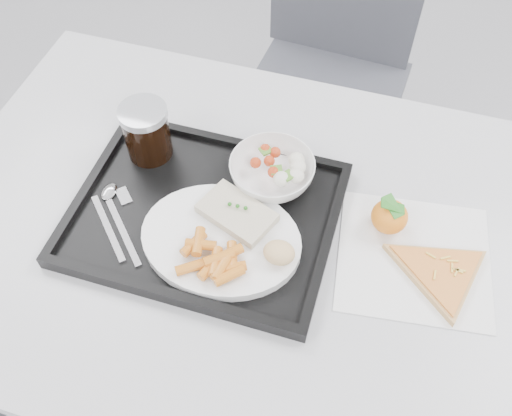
# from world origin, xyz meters

# --- Properties ---
(table) EXTENTS (1.20, 0.80, 0.75)m
(table) POSITION_xyz_m (0.00, 0.30, 0.68)
(table) COLOR silver
(table) RESTS_ON ground
(chair) EXTENTS (0.45, 0.45, 0.93)m
(chair) POSITION_xyz_m (-0.03, 1.06, 0.54)
(chair) COLOR #3E4047
(chair) RESTS_ON ground
(tray) EXTENTS (0.45, 0.35, 0.03)m
(tray) POSITION_xyz_m (-0.11, 0.30, 0.76)
(tray) COLOR black
(tray) RESTS_ON table
(dinner_plate) EXTENTS (0.27, 0.27, 0.02)m
(dinner_plate) POSITION_xyz_m (-0.06, 0.25, 0.77)
(dinner_plate) COLOR white
(dinner_plate) RESTS_ON tray
(fish_fillet) EXTENTS (0.14, 0.12, 0.02)m
(fish_fillet) POSITION_xyz_m (-0.05, 0.29, 0.79)
(fish_fillet) COLOR beige
(fish_fillet) RESTS_ON dinner_plate
(bread_roll) EXTENTS (0.05, 0.04, 0.03)m
(bread_roll) POSITION_xyz_m (0.04, 0.24, 0.80)
(bread_roll) COLOR beige
(bread_roll) RESTS_ON dinner_plate
(salad_bowl) EXTENTS (0.15, 0.15, 0.05)m
(salad_bowl) POSITION_xyz_m (-0.02, 0.40, 0.79)
(salad_bowl) COLOR white
(salad_bowl) RESTS_ON tray
(cola_glass) EXTENTS (0.09, 0.09, 0.11)m
(cola_glass) POSITION_xyz_m (-0.26, 0.40, 0.82)
(cola_glass) COLOR black
(cola_glass) RESTS_ON tray
(cutlery) EXTENTS (0.14, 0.15, 0.01)m
(cutlery) POSITION_xyz_m (-0.26, 0.25, 0.77)
(cutlery) COLOR silver
(cutlery) RESTS_ON tray
(napkin) EXTENTS (0.28, 0.27, 0.00)m
(napkin) POSITION_xyz_m (0.25, 0.32, 0.75)
(napkin) COLOR white
(napkin) RESTS_ON table
(tangerine) EXTENTS (0.08, 0.08, 0.07)m
(tangerine) POSITION_xyz_m (0.20, 0.37, 0.79)
(tangerine) COLOR #FF660C
(tangerine) RESTS_ON napkin
(pizza_slice) EXTENTS (0.25, 0.25, 0.02)m
(pizza_slice) POSITION_xyz_m (0.30, 0.30, 0.76)
(pizza_slice) COLOR tan
(pizza_slice) RESTS_ON napkin
(carrot_pile) EXTENTS (0.11, 0.09, 0.03)m
(carrot_pile) POSITION_xyz_m (-0.06, 0.20, 0.80)
(carrot_pile) COLOR orange
(carrot_pile) RESTS_ON dinner_plate
(salad_contents) EXTENTS (0.10, 0.08, 0.02)m
(salad_contents) POSITION_xyz_m (0.00, 0.41, 0.80)
(salad_contents) COLOR #B63615
(salad_contents) RESTS_ON salad_bowl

